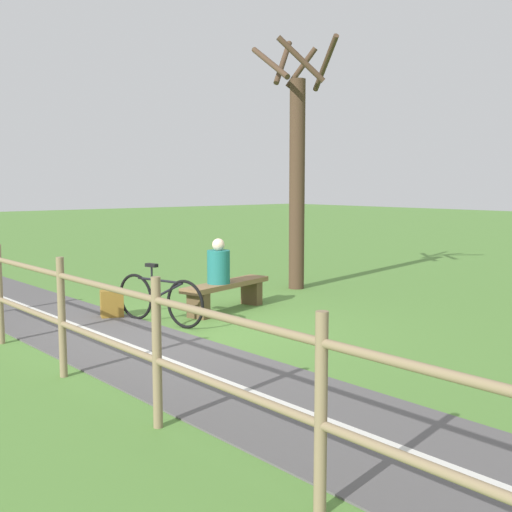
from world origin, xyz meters
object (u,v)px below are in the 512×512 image
object	(u,v)px
backpack	(112,304)
tree_far_right	(297,167)
bench	(226,291)
bicycle	(160,299)
person_seated	(219,265)

from	to	relation	value
backpack	tree_far_right	size ratio (longest dim) A/B	0.09
backpack	tree_far_right	distance (m)	4.55
bench	tree_far_right	size ratio (longest dim) A/B	0.39
bicycle	backpack	bearing A→B (deg)	-172.66
person_seated	backpack	bearing A→B (deg)	-42.24
person_seated	bicycle	bearing A→B (deg)	-10.35
bicycle	backpack	xyz separation A→B (m)	(0.32, -0.85, -0.16)
person_seated	bicycle	distance (m)	1.20
person_seated	bicycle	world-z (taller)	person_seated
backpack	tree_far_right	bearing A→B (deg)	-178.18
person_seated	bicycle	size ratio (longest dim) A/B	0.43
bench	person_seated	xyz separation A→B (m)	(0.19, 0.05, 0.44)
backpack	bench	bearing A→B (deg)	156.11
person_seated	tree_far_right	size ratio (longest dim) A/B	0.15
bench	person_seated	world-z (taller)	person_seated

